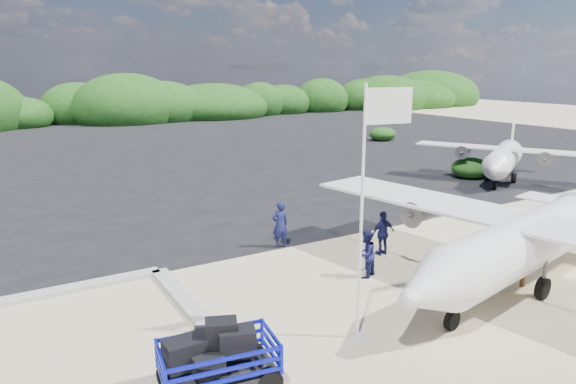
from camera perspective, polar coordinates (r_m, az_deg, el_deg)
name	(u,v)px	position (r m, az deg, el deg)	size (l,w,h in m)	color
ground	(367,301)	(15.04, 8.78, -11.92)	(160.00, 160.00, 0.00)	beige
asphalt_apron	(121,153)	(41.84, -18.08, 4.14)	(90.00, 50.00, 0.04)	#B2B2B2
lagoon	(6,367)	(13.56, -28.88, -16.64)	(9.00, 7.00, 0.40)	#B2B2B2
vegetation_band	(72,123)	(66.31, -22.91, 7.04)	(124.00, 8.00, 4.40)	#B2B2B2
flagpole	(357,337)	(13.23, 7.69, -15.69)	(1.23, 0.51, 6.13)	white
signboard	(504,292)	(16.72, 22.86, -10.19)	(1.83, 0.17, 1.50)	#573719
crew_a	(280,225)	(18.71, -0.89, -3.66)	(0.64, 0.42, 1.76)	#121647
crew_b	(366,254)	(16.38, 8.64, -6.83)	(0.74, 0.58, 1.53)	#121647
crew_c	(383,233)	(18.37, 10.51, -4.52)	(0.93, 0.39, 1.59)	#121647
aircraft_large	(296,156)	(38.47, 0.85, 4.03)	(14.47, 14.47, 4.34)	#B2B2B2
aircraft_small	(8,151)	(46.49, -28.65, 4.03)	(8.21, 8.21, 2.96)	#B2B2B2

